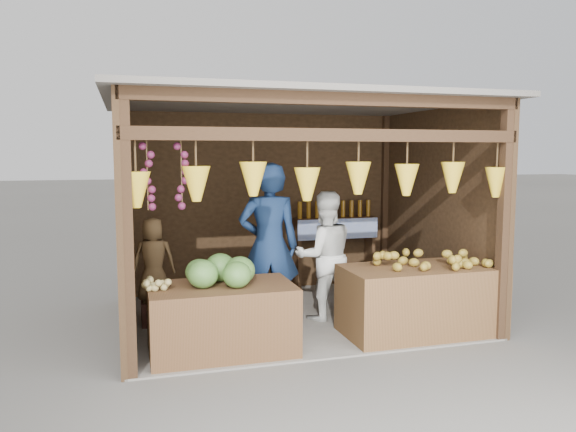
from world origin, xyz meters
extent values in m
plane|color=#514F49|center=(0.00, 0.00, 0.00)|extent=(80.00, 80.00, 0.00)
cube|color=slate|center=(0.00, 0.00, 0.01)|extent=(4.00, 3.00, 0.02)
cube|color=black|center=(0.00, 1.50, 1.30)|extent=(4.00, 0.06, 2.60)
cube|color=black|center=(-2.00, 0.00, 1.30)|extent=(0.06, 3.00, 2.60)
cube|color=black|center=(2.00, 0.00, 1.30)|extent=(0.06, 3.00, 2.60)
cube|color=#605B54|center=(0.00, 0.00, 2.63)|extent=(4.30, 3.30, 0.06)
cube|color=black|center=(-1.94, -1.44, 1.30)|extent=(0.11, 0.11, 2.60)
cube|color=black|center=(1.94, -1.44, 1.30)|extent=(0.11, 0.11, 2.60)
cube|color=black|center=(-1.94, 1.44, 1.30)|extent=(0.11, 0.11, 2.60)
cube|color=black|center=(1.94, 1.44, 1.30)|extent=(0.11, 0.11, 2.60)
cube|color=black|center=(0.00, -1.44, 2.20)|extent=(4.00, 0.12, 0.12)
cube|color=black|center=(0.00, -1.44, 2.54)|extent=(4.00, 0.12, 0.12)
cube|color=#382314|center=(1.05, 1.30, 1.05)|extent=(1.25, 0.30, 0.05)
cube|color=#382314|center=(0.47, 1.30, 0.53)|extent=(0.05, 0.28, 1.05)
cube|color=#382314|center=(1.64, 1.30, 0.53)|extent=(0.05, 0.28, 1.05)
cube|color=blue|center=(1.05, 1.14, 0.92)|extent=(1.25, 0.02, 0.30)
cube|color=#4B3019|center=(-1.04, -1.02, 0.35)|extent=(1.45, 0.85, 0.71)
cube|color=#4E331A|center=(1.20, -1.04, 0.39)|extent=(1.74, 0.85, 0.78)
cube|color=black|center=(-1.65, 0.10, 0.14)|extent=(0.31, 0.31, 0.29)
imported|color=#132547|center=(-0.36, -0.29, 0.96)|extent=(0.76, 0.56, 1.92)
imported|color=silver|center=(0.36, -0.18, 0.79)|extent=(0.79, 0.63, 1.57)
imported|color=brown|center=(-1.65, 0.10, 0.79)|extent=(0.53, 0.38, 1.00)
camera|label=1|loc=(-1.93, -6.51, 2.02)|focal=35.00mm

